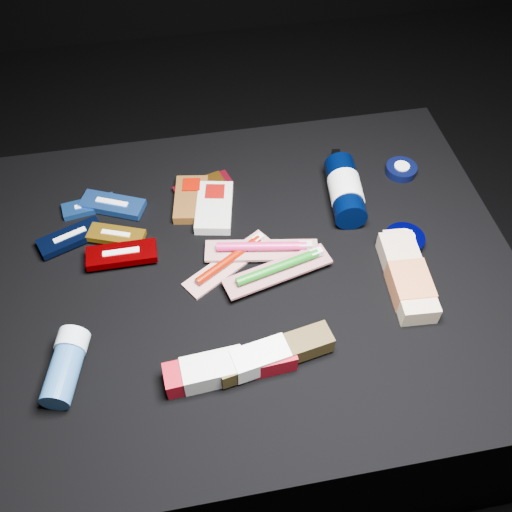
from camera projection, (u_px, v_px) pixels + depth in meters
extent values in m
plane|color=black|center=(251.00, 370.00, 1.35)|extent=(3.00, 3.00, 0.00)
cube|color=black|center=(250.00, 326.00, 1.19)|extent=(0.98, 0.78, 0.40)
cube|color=#1B4EA3|center=(89.00, 206.00, 1.12)|extent=(0.11, 0.05, 0.01)
cube|color=white|center=(89.00, 206.00, 1.12)|extent=(0.05, 0.02, 0.01)
cube|color=#2152B1|center=(113.00, 205.00, 1.12)|extent=(0.13, 0.09, 0.01)
cube|color=white|center=(112.00, 204.00, 1.12)|extent=(0.06, 0.04, 0.02)
cube|color=black|center=(71.00, 237.00, 1.07)|extent=(0.13, 0.09, 0.01)
cube|color=silver|center=(71.00, 237.00, 1.07)|extent=(0.06, 0.03, 0.02)
cube|color=#B07814|center=(116.00, 235.00, 1.07)|extent=(0.11, 0.07, 0.01)
cube|color=white|center=(116.00, 235.00, 1.07)|extent=(0.05, 0.03, 0.01)
cube|color=#6D0002|center=(122.00, 254.00, 1.03)|extent=(0.13, 0.05, 0.01)
cube|color=white|center=(122.00, 254.00, 1.03)|extent=(0.07, 0.01, 0.02)
cube|color=#573312|center=(191.00, 199.00, 1.13)|extent=(0.08, 0.13, 0.02)
cube|color=#790900|center=(192.00, 188.00, 1.15)|extent=(0.04, 0.04, 0.02)
cube|color=silver|center=(214.00, 207.00, 1.12)|extent=(0.09, 0.14, 0.02)
cube|color=#690705|center=(215.00, 195.00, 1.14)|extent=(0.04, 0.04, 0.02)
cube|color=maroon|center=(202.00, 186.00, 1.16)|extent=(0.12, 0.07, 0.01)
cube|color=#AF6516|center=(211.00, 183.00, 1.16)|extent=(0.06, 0.05, 0.01)
cylinder|color=black|center=(345.00, 190.00, 1.12)|extent=(0.08, 0.16, 0.06)
cylinder|color=silver|center=(346.00, 191.00, 1.11)|extent=(0.07, 0.07, 0.06)
cylinder|color=black|center=(338.00, 160.00, 1.17)|extent=(0.02, 0.02, 0.02)
cube|color=black|center=(336.00, 156.00, 1.19)|extent=(0.02, 0.03, 0.01)
cylinder|color=black|center=(401.00, 170.00, 1.19)|extent=(0.06, 0.06, 0.02)
cylinder|color=white|center=(401.00, 169.00, 1.18)|extent=(0.03, 0.03, 0.02)
cylinder|color=black|center=(404.00, 240.00, 1.06)|extent=(0.07, 0.07, 0.02)
cylinder|color=white|center=(404.00, 240.00, 1.06)|extent=(0.04, 0.04, 0.02)
cube|color=#CAB28F|center=(407.00, 276.00, 1.00)|extent=(0.08, 0.18, 0.04)
cube|color=#C0693C|center=(410.00, 285.00, 0.99)|extent=(0.07, 0.09, 0.04)
cube|color=#CAB28F|center=(393.00, 238.00, 1.06)|extent=(0.04, 0.02, 0.03)
cylinder|color=#28558B|center=(63.00, 376.00, 0.88)|extent=(0.07, 0.10, 0.05)
cylinder|color=silver|center=(72.00, 342.00, 0.91)|extent=(0.06, 0.04, 0.05)
cube|color=silver|center=(229.00, 263.00, 1.04)|extent=(0.18, 0.14, 0.01)
cylinder|color=#780F00|center=(229.00, 260.00, 1.03)|extent=(0.13, 0.09, 0.01)
cube|color=silver|center=(258.00, 239.00, 1.06)|extent=(0.02, 0.02, 0.01)
cube|color=beige|center=(262.00, 251.00, 1.05)|extent=(0.21, 0.08, 0.01)
cylinder|color=#C11A5E|center=(262.00, 246.00, 1.04)|extent=(0.16, 0.04, 0.02)
cube|color=beige|center=(306.00, 246.00, 1.04)|extent=(0.03, 0.02, 0.01)
cube|color=#A8A09D|center=(278.00, 271.00, 1.01)|extent=(0.20, 0.09, 0.01)
cylinder|color=#0F6411|center=(278.00, 267.00, 1.00)|extent=(0.16, 0.05, 0.02)
cube|color=silver|center=(316.00, 253.00, 1.02)|extent=(0.02, 0.02, 0.01)
cube|color=maroon|center=(230.00, 367.00, 0.89)|extent=(0.21, 0.06, 0.04)
cube|color=silver|center=(213.00, 370.00, 0.89)|extent=(0.10, 0.05, 0.04)
cube|color=#3A2F14|center=(275.00, 354.00, 0.90)|extent=(0.19, 0.08, 0.03)
cube|color=white|center=(260.00, 358.00, 0.89)|extent=(0.10, 0.06, 0.04)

